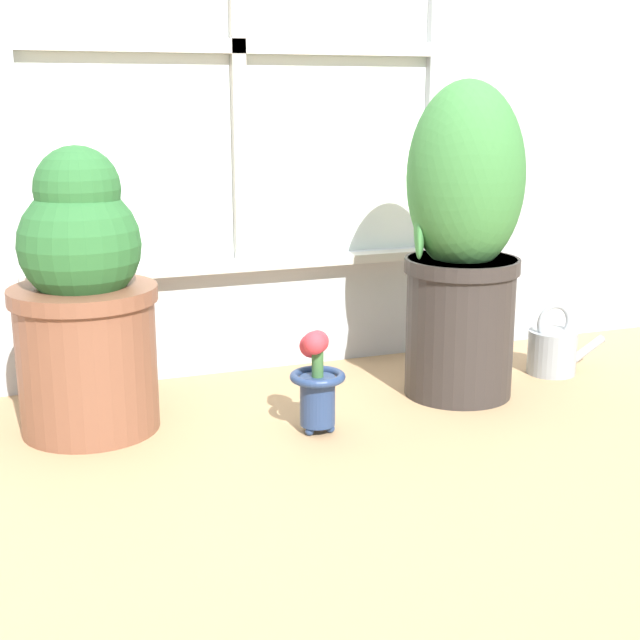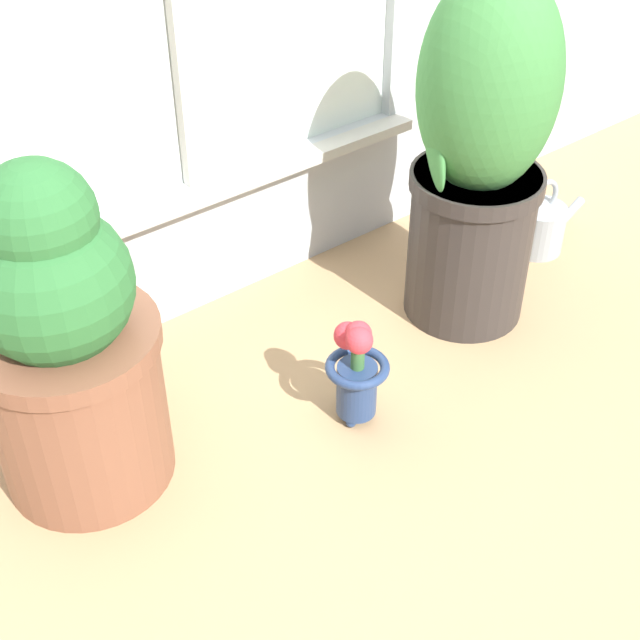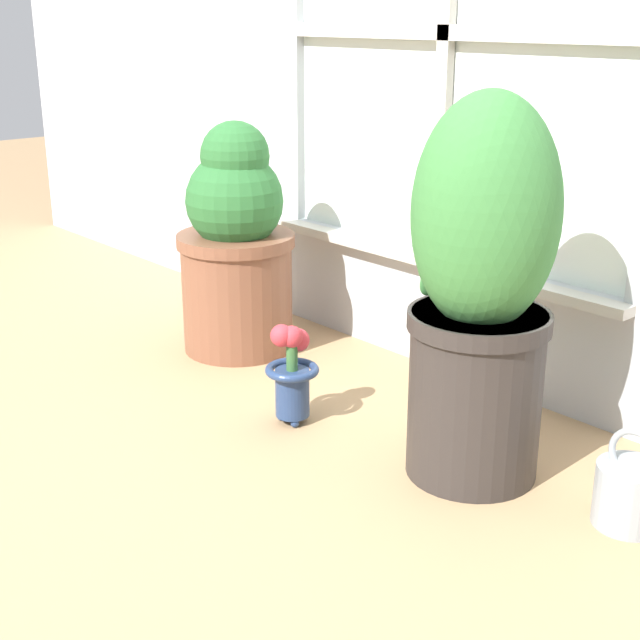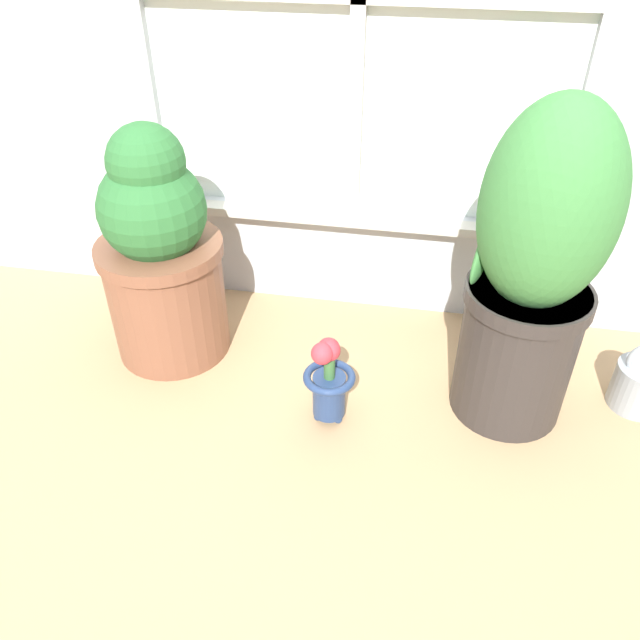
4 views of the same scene
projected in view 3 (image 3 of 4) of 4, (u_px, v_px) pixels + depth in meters
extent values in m
plane|color=tan|center=(223.00, 442.00, 1.94)|extent=(10.00, 10.00, 0.00)
cube|color=#B2B7BC|center=(438.00, 309.00, 2.33)|extent=(1.07, 0.05, 0.30)
cube|color=white|center=(454.00, 32.00, 2.11)|extent=(1.07, 0.02, 1.07)
cube|color=#BCB7AD|center=(446.00, 32.00, 2.09)|extent=(0.04, 0.02, 1.07)
cube|color=#BCB7AD|center=(446.00, 32.00, 2.09)|extent=(1.07, 0.02, 0.04)
cube|color=#BCB7AD|center=(428.00, 260.00, 2.25)|extent=(1.13, 0.06, 0.02)
cylinder|color=brown|center=(237.00, 292.00, 2.43)|extent=(0.30, 0.30, 0.32)
cylinder|color=brown|center=(236.00, 240.00, 2.39)|extent=(0.32, 0.32, 0.03)
cylinder|color=#38281E|center=(236.00, 236.00, 2.38)|extent=(0.28, 0.28, 0.01)
sphere|color=#28602D|center=(235.00, 200.00, 2.35)|extent=(0.26, 0.26, 0.26)
sphere|color=#28602D|center=(235.00, 156.00, 2.31)|extent=(0.18, 0.18, 0.18)
ellipsoid|color=#28602D|center=(208.00, 209.00, 2.32)|extent=(0.12, 0.05, 0.16)
cylinder|color=#2D2826|center=(475.00, 394.00, 1.76)|extent=(0.26, 0.26, 0.34)
cylinder|color=#2D2826|center=(479.00, 320.00, 1.71)|extent=(0.28, 0.28, 0.03)
cylinder|color=#38281E|center=(480.00, 314.00, 1.71)|extent=(0.24, 0.24, 0.01)
ellipsoid|color=#387538|center=(486.00, 214.00, 1.64)|extent=(0.28, 0.28, 0.45)
ellipsoid|color=#387538|center=(460.00, 246.00, 1.77)|extent=(0.12, 0.21, 0.24)
sphere|color=navy|center=(302.00, 414.00, 2.05)|extent=(0.02, 0.02, 0.02)
sphere|color=navy|center=(281.00, 416.00, 2.04)|extent=(0.02, 0.02, 0.02)
sphere|color=navy|center=(295.00, 423.00, 2.01)|extent=(0.02, 0.02, 0.02)
cylinder|color=navy|center=(292.00, 392.00, 2.01)|extent=(0.08, 0.08, 0.11)
torus|color=navy|center=(292.00, 370.00, 1.99)|extent=(0.12, 0.12, 0.02)
cylinder|color=#386633|center=(292.00, 357.00, 1.98)|extent=(0.03, 0.03, 0.06)
sphere|color=#C6333D|center=(292.00, 337.00, 1.97)|extent=(0.05, 0.05, 0.05)
sphere|color=#C6333D|center=(298.00, 340.00, 1.99)|extent=(0.05, 0.05, 0.05)
sphere|color=#C6333D|center=(282.00, 336.00, 1.96)|extent=(0.05, 0.05, 0.05)
cylinder|color=gray|center=(629.00, 495.00, 1.61)|extent=(0.13, 0.13, 0.12)
torus|color=gray|center=(635.00, 455.00, 1.59)|extent=(0.10, 0.01, 0.10)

